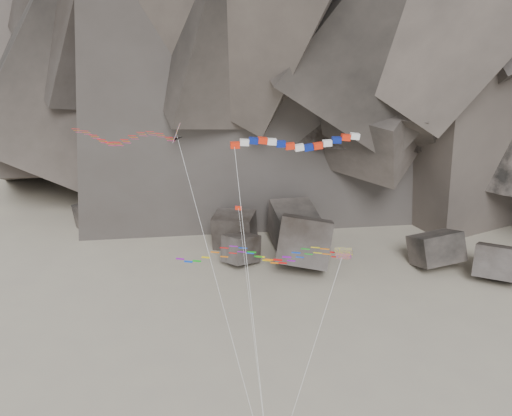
% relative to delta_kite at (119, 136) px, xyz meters
% --- Properties ---
extents(boulder_field, '(76.35, 18.06, 8.22)m').
position_rel_delta_kite_xyz_m(boulder_field, '(15.16, 29.93, -21.19)').
color(boulder_field, '#47423F').
rests_on(boulder_field, ground).
extents(delta_kite, '(21.01, 14.27, 23.44)m').
position_rel_delta_kite_xyz_m(delta_kite, '(0.00, 0.00, 0.00)').
color(delta_kite, red).
rests_on(delta_kite, ground).
extents(banner_kite, '(9.66, 14.04, 23.20)m').
position_rel_delta_kite_xyz_m(banner_kite, '(15.44, -1.36, 0.64)').
color(banner_kite, red).
rests_on(banner_kite, ground).
extents(parafoil_kite, '(15.32, 11.76, 14.28)m').
position_rel_delta_kite_xyz_m(parafoil_kite, '(12.24, -1.91, -8.84)').
color(parafoil_kite, yellow).
rests_on(parafoil_kite, ground).
extents(pennant_kite, '(5.95, 12.37, 16.69)m').
position_rel_delta_kite_xyz_m(pennant_kite, '(11.82, -3.25, -8.81)').
color(pennant_kite, red).
rests_on(pennant_kite, ground).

